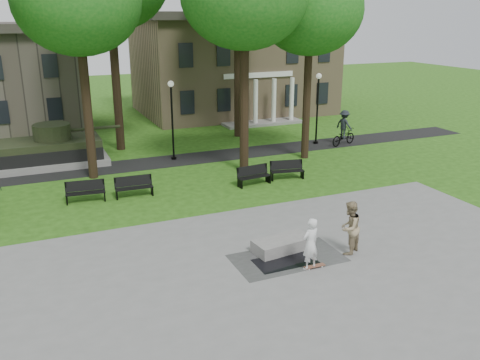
# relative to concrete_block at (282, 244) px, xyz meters

# --- Properties ---
(ground) EXTENTS (120.00, 120.00, 0.00)m
(ground) POSITION_rel_concrete_block_xyz_m (-0.71, 1.44, -0.24)
(ground) COLOR #244A11
(ground) RESTS_ON ground
(plaza) EXTENTS (22.00, 16.00, 0.02)m
(plaza) POSITION_rel_concrete_block_xyz_m (-0.71, -3.56, -0.23)
(plaza) COLOR gray
(plaza) RESTS_ON ground
(footpath) EXTENTS (44.00, 2.60, 0.01)m
(footpath) POSITION_rel_concrete_block_xyz_m (-0.71, 13.44, -0.24)
(footpath) COLOR black
(footpath) RESTS_ON ground
(building_right) EXTENTS (17.00, 12.00, 8.60)m
(building_right) POSITION_rel_concrete_block_xyz_m (9.29, 27.43, 4.10)
(building_right) COLOR #9E8460
(building_right) RESTS_ON ground
(tree_1) EXTENTS (6.20, 6.20, 11.63)m
(tree_1) POSITION_rel_concrete_block_xyz_m (-5.21, 11.94, 8.71)
(tree_1) COLOR black
(tree_1) RESTS_ON ground
(tree_3) EXTENTS (6.00, 6.00, 11.19)m
(tree_3) POSITION_rel_concrete_block_xyz_m (7.29, 10.94, 8.35)
(tree_3) COLOR black
(tree_3) RESTS_ON ground
(lamp_mid) EXTENTS (0.36, 0.36, 4.73)m
(lamp_mid) POSITION_rel_concrete_block_xyz_m (-0.21, 13.74, 2.55)
(lamp_mid) COLOR black
(lamp_mid) RESTS_ON ground
(lamp_right) EXTENTS (0.36, 0.36, 4.73)m
(lamp_right) POSITION_rel_concrete_block_xyz_m (9.79, 13.74, 2.55)
(lamp_right) COLOR black
(lamp_right) RESTS_ON ground
(tank_monument) EXTENTS (7.45, 3.40, 2.40)m
(tank_monument) POSITION_rel_concrete_block_xyz_m (-7.17, 15.44, 0.61)
(tank_monument) COLOR gray
(tank_monument) RESTS_ON ground
(puddle) EXTENTS (2.20, 1.20, 0.00)m
(puddle) POSITION_rel_concrete_block_xyz_m (-0.33, -0.87, -0.22)
(puddle) COLOR black
(puddle) RESTS_ON plaza
(concrete_block) EXTENTS (2.30, 1.26, 0.45)m
(concrete_block) POSITION_rel_concrete_block_xyz_m (0.00, 0.00, 0.00)
(concrete_block) COLOR gray
(concrete_block) RESTS_ON plaza
(skateboard) EXTENTS (0.78, 0.21, 0.07)m
(skateboard) POSITION_rel_concrete_block_xyz_m (0.38, -1.68, -0.19)
(skateboard) COLOR brown
(skateboard) RESTS_ON plaza
(skateboarder) EXTENTS (0.77, 0.60, 1.87)m
(skateboarder) POSITION_rel_concrete_block_xyz_m (0.18, -1.66, 0.71)
(skateboarder) COLOR silver
(skateboarder) RESTS_ON plaza
(friend_watching) EXTENTS (1.22, 1.14, 2.00)m
(friend_watching) POSITION_rel_concrete_block_xyz_m (2.12, -1.15, 0.78)
(friend_watching) COLOR #9A8763
(friend_watching) RESTS_ON plaza
(cyclist) EXTENTS (2.32, 1.39, 2.37)m
(cyclist) POSITION_rel_concrete_block_xyz_m (11.26, 12.66, 0.72)
(cyclist) COLOR black
(cyclist) RESTS_ON ground
(park_bench_0) EXTENTS (1.84, 0.72, 1.00)m
(park_bench_0) POSITION_rel_concrete_block_xyz_m (-6.07, 8.28, 0.28)
(park_bench_0) COLOR black
(park_bench_0) RESTS_ON ground
(park_bench_1) EXTENTS (1.82, 0.61, 1.00)m
(park_bench_1) POSITION_rel_concrete_block_xyz_m (-3.82, 8.10, 0.28)
(park_bench_1) COLOR black
(park_bench_1) RESTS_ON ground
(park_bench_2) EXTENTS (1.84, 0.72, 1.00)m
(park_bench_2) POSITION_rel_concrete_block_xyz_m (2.23, 7.43, 0.28)
(park_bench_2) COLOR black
(park_bench_2) RESTS_ON ground
(park_bench_3) EXTENTS (1.85, 0.85, 1.00)m
(park_bench_3) POSITION_rel_concrete_block_xyz_m (4.25, 7.64, 0.28)
(park_bench_3) COLOR black
(park_bench_3) RESTS_ON ground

